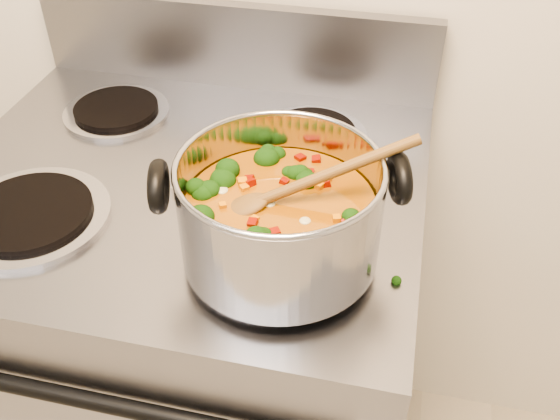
# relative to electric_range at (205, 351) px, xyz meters

# --- Properties ---
(electric_range) EXTENTS (0.76, 0.69, 1.08)m
(electric_range) POSITION_rel_electric_range_xyz_m (0.00, 0.00, 0.00)
(electric_range) COLOR gray
(electric_range) RESTS_ON ground
(stockpot) EXTENTS (0.32, 0.26, 0.16)m
(stockpot) POSITION_rel_electric_range_xyz_m (0.19, -0.16, 0.53)
(stockpot) COLOR #A5A5AD
(stockpot) RESTS_ON electric_range
(wooden_spoon) EXTENTS (0.24, 0.12, 0.10)m
(wooden_spoon) POSITION_rel_electric_range_xyz_m (0.20, -0.16, 0.57)
(wooden_spoon) COLOR brown
(wooden_spoon) RESTS_ON stockpot
(cooktop_crumbs) EXTENTS (0.27, 0.30, 0.01)m
(cooktop_crumbs) POSITION_rel_electric_range_xyz_m (0.22, -0.16, 0.46)
(cooktop_crumbs) COLOR black
(cooktop_crumbs) RESTS_ON electric_range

